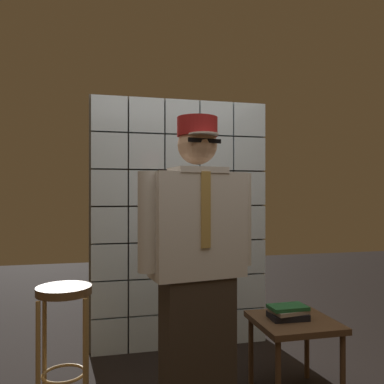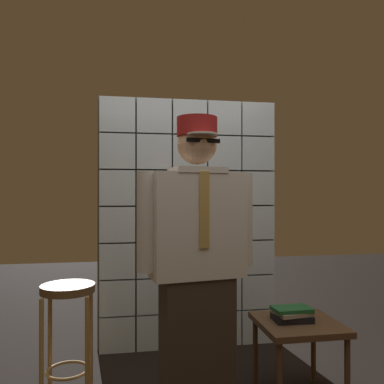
{
  "view_description": "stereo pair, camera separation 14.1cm",
  "coord_description": "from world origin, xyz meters",
  "px_view_note": "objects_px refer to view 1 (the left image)",
  "views": [
    {
      "loc": [
        -0.69,
        -1.94,
        1.36
      ],
      "look_at": [
        -0.17,
        0.33,
        1.37
      ],
      "focal_mm": 36.54,
      "sensor_mm": 36.0,
      "label": 1
    },
    {
      "loc": [
        -0.56,
        -1.97,
        1.36
      ],
      "look_at": [
        -0.17,
        0.33,
        1.37
      ],
      "focal_mm": 36.54,
      "sensor_mm": 36.0,
      "label": 2
    }
  ],
  "objects_px": {
    "side_table": "(294,329)",
    "standing_person": "(197,264)",
    "book_stack": "(288,312)",
    "bar_stool": "(64,318)"
  },
  "relations": [
    {
      "from": "side_table",
      "to": "standing_person",
      "type": "bearing_deg",
      "value": -167.0
    },
    {
      "from": "book_stack",
      "to": "bar_stool",
      "type": "bearing_deg",
      "value": 174.19
    },
    {
      "from": "bar_stool",
      "to": "book_stack",
      "type": "distance_m",
      "value": 1.46
    },
    {
      "from": "bar_stool",
      "to": "book_stack",
      "type": "height_order",
      "value": "bar_stool"
    },
    {
      "from": "standing_person",
      "to": "side_table",
      "type": "relative_size",
      "value": 3.48
    },
    {
      "from": "standing_person",
      "to": "bar_stool",
      "type": "relative_size",
      "value": 2.32
    },
    {
      "from": "book_stack",
      "to": "standing_person",
      "type": "bearing_deg",
      "value": -165.42
    },
    {
      "from": "standing_person",
      "to": "book_stack",
      "type": "bearing_deg",
      "value": 5.55
    },
    {
      "from": "standing_person",
      "to": "side_table",
      "type": "bearing_deg",
      "value": 3.97
    },
    {
      "from": "book_stack",
      "to": "side_table",
      "type": "bearing_deg",
      "value": -16.76
    }
  ]
}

